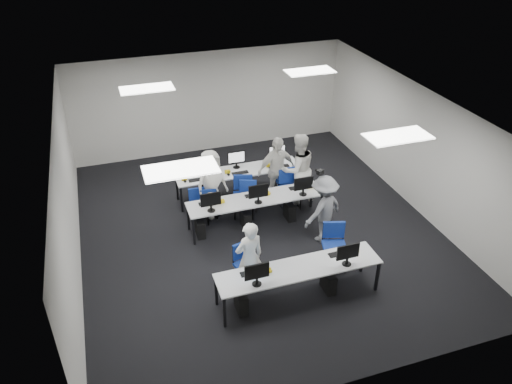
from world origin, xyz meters
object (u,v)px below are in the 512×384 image
object	(u,v)px
chair_3	(243,203)
desk_front	(299,270)
chair_0	(248,273)
chair_1	(334,254)
desk_mid	(256,200)
student_0	(249,258)
chair_6	(249,198)
student_1	(298,169)
chair_4	(289,196)
photographer	(324,209)
chair_7	(285,187)
student_2	(211,184)
chair_5	(209,206)
student_3	(276,170)
chair_2	(199,212)

from	to	relation	value
chair_3	desk_front	bearing A→B (deg)	-71.94
chair_0	chair_1	distance (m)	1.88
desk_mid	student_0	xyz separation A→B (m)	(-0.83, -2.11, 0.12)
desk_front	chair_1	bearing A→B (deg)	31.49
chair_6	student_1	bearing A→B (deg)	17.73
desk_mid	student_1	size ratio (longest dim) A/B	1.73
desk_mid	student_0	world-z (taller)	student_0
chair_4	student_0	world-z (taller)	student_0
student_1	photographer	distance (m)	1.68
chair_0	chair_7	xyz separation A→B (m)	(1.92, 2.88, 0.01)
chair_3	photographer	size ratio (longest dim) A/B	0.61
chair_6	chair_7	distance (m)	1.06
student_1	photographer	bearing A→B (deg)	81.51
student_1	student_2	distance (m)	2.18
chair_6	student_0	size ratio (longest dim) A/B	0.56
chair_1	chair_6	distance (m)	2.89
chair_6	student_1	xyz separation A→B (m)	(1.26, -0.09, 0.64)
chair_1	student_2	distance (m)	3.38
student_2	chair_7	bearing A→B (deg)	-18.16
chair_3	student_1	distance (m)	1.59
desk_mid	chair_5	world-z (taller)	chair_5
student_3	chair_0	bearing A→B (deg)	-130.42
desk_mid	chair_4	xyz separation A→B (m)	(1.05, 0.52, -0.38)
chair_2	student_3	size ratio (longest dim) A/B	0.47
chair_0	chair_4	size ratio (longest dim) A/B	0.97
chair_0	desk_front	bearing A→B (deg)	-53.93
desk_front	chair_6	world-z (taller)	chair_6
chair_3	student_0	world-z (taller)	student_0
chair_4	student_0	distance (m)	3.27
desk_mid	student_0	distance (m)	2.27
chair_2	student_1	distance (m)	2.66
student_0	student_2	distance (m)	2.89
student_2	desk_mid	bearing A→B (deg)	-65.37
student_3	student_1	bearing A→B (deg)	-31.42
chair_5	chair_4	bearing A→B (deg)	5.03
chair_6	photographer	xyz separation A→B (m)	(1.18, -1.76, 0.52)
chair_2	chair_1	bearing A→B (deg)	-43.48
desk_mid	photographer	xyz separation A→B (m)	(1.25, -1.00, 0.12)
student_3	photographer	bearing A→B (deg)	-87.50
photographer	student_0	bearing A→B (deg)	5.86
desk_front	student_1	bearing A→B (deg)	68.05
chair_2	chair_4	world-z (taller)	chair_4
chair_4	student_3	bearing A→B (deg)	122.98
desk_front	student_2	xyz separation A→B (m)	(-0.86, 3.38, 0.17)
chair_1	chair_7	xyz separation A→B (m)	(0.03, 2.89, -0.00)
chair_0	student_3	world-z (taller)	student_3
chair_1	chair_3	distance (m)	2.76
desk_front	photographer	distance (m)	2.03
student_2	chair_3	bearing A→B (deg)	-42.12
chair_6	student_0	world-z (taller)	student_0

